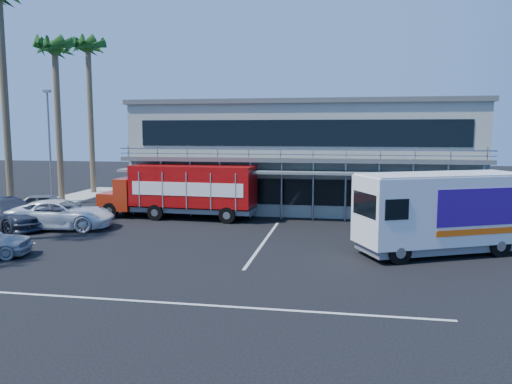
# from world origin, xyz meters

# --- Properties ---
(ground) EXTENTS (120.00, 120.00, 0.00)m
(ground) POSITION_xyz_m (0.00, 0.00, 0.00)
(ground) COLOR black
(ground) RESTS_ON ground
(building) EXTENTS (22.40, 12.00, 7.30)m
(building) POSITION_xyz_m (3.00, 14.94, 3.66)
(building) COLOR #9EA597
(building) RESTS_ON ground
(palm_e) EXTENTS (2.80, 2.80, 12.25)m
(palm_e) POSITION_xyz_m (-14.70, 13.00, 10.57)
(palm_e) COLOR brown
(palm_e) RESTS_ON ground
(palm_f) EXTENTS (2.80, 2.80, 13.25)m
(palm_f) POSITION_xyz_m (-15.10, 18.50, 11.47)
(palm_f) COLOR brown
(palm_f) RESTS_ON ground
(light_pole_far) EXTENTS (0.50, 0.25, 8.09)m
(light_pole_far) POSITION_xyz_m (-14.20, 11.00, 4.50)
(light_pole_far) COLOR gray
(light_pole_far) RESTS_ON ground
(red_truck) EXTENTS (9.79, 2.81, 3.26)m
(red_truck) POSITION_xyz_m (-3.89, 8.53, 1.79)
(red_truck) COLOR #AA240D
(red_truck) RESTS_ON ground
(white_van) EXTENTS (7.61, 5.26, 3.54)m
(white_van) POSITION_xyz_m (9.89, 2.00, 1.88)
(white_van) COLOR white
(white_van) RESTS_ON ground
(parked_car_c) EXTENTS (6.08, 3.56, 1.59)m
(parked_car_c) POSITION_xyz_m (-9.50, 4.30, 0.80)
(parked_car_c) COLOR white
(parked_car_c) RESTS_ON ground
(parked_car_d) EXTENTS (6.23, 4.45, 1.67)m
(parked_car_d) POSITION_xyz_m (-12.50, 4.00, 0.84)
(parked_car_d) COLOR #323643
(parked_car_d) RESTS_ON ground
(parked_car_e) EXTENTS (4.60, 3.08, 1.45)m
(parked_car_e) POSITION_xyz_m (-12.50, 7.71, 0.73)
(parked_car_e) COLOR slate
(parked_car_e) RESTS_ON ground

